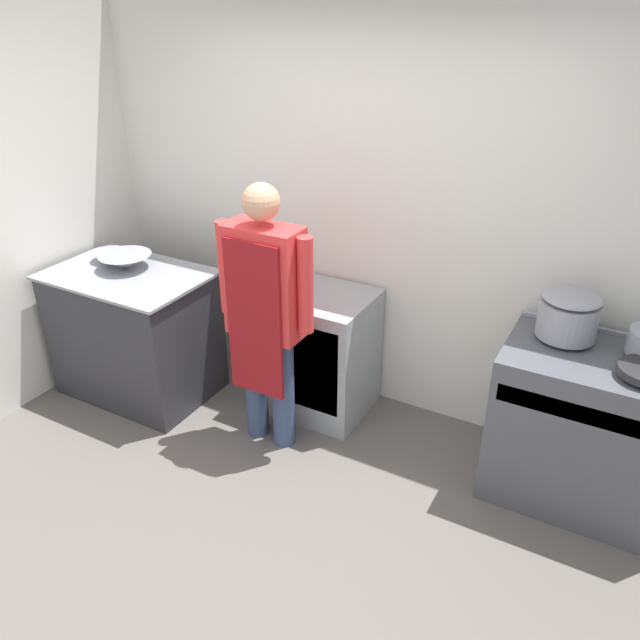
{
  "coord_description": "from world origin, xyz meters",
  "views": [
    {
      "loc": [
        1.54,
        -1.86,
        2.57
      ],
      "look_at": [
        0.02,
        0.89,
        0.92
      ],
      "focal_mm": 35.0,
      "sensor_mm": 36.0,
      "label": 1
    }
  ],
  "objects": [
    {
      "name": "ground_plane",
      "position": [
        0.0,
        0.0,
        0.0
      ],
      "size": [
        14.0,
        14.0,
        0.0
      ],
      "primitive_type": "plane",
      "color": "#5B5651"
    },
    {
      "name": "wall_back",
      "position": [
        0.0,
        1.64,
        1.35
      ],
      "size": [
        8.0,
        0.05,
        2.7
      ],
      "color": "silver",
      "rests_on": "ground_plane"
    },
    {
      "name": "wall_left",
      "position": [
        -2.06,
        1.0,
        1.35
      ],
      "size": [
        0.05,
        8.0,
        2.7
      ],
      "color": "silver",
      "rests_on": "ground_plane"
    },
    {
      "name": "prep_counter",
      "position": [
        -1.45,
        0.87,
        0.46
      ],
      "size": [
        1.07,
        0.73,
        0.91
      ],
      "color": "#2D2D33",
      "rests_on": "ground_plane"
    },
    {
      "name": "stove",
      "position": [
        1.49,
        1.25,
        0.46
      ],
      "size": [
        0.98,
        0.63,
        0.93
      ],
      "color": "#4C4F56",
      "rests_on": "ground_plane"
    },
    {
      "name": "fridge_unit",
      "position": [
        -0.23,
        1.3,
        0.43
      ],
      "size": [
        0.71,
        0.57,
        0.86
      ],
      "color": "#93999E",
      "rests_on": "ground_plane"
    },
    {
      "name": "person_cook",
      "position": [
        -0.31,
        0.83,
        0.95
      ],
      "size": [
        0.63,
        0.24,
        1.68
      ],
      "color": "#38476B",
      "rests_on": "ground_plane"
    },
    {
      "name": "mixing_bowl",
      "position": [
        -1.51,
        0.94,
        0.96
      ],
      "size": [
        0.36,
        0.36,
        0.1
      ],
      "color": "gray",
      "rests_on": "prep_counter"
    },
    {
      "name": "small_bowl",
      "position": [
        -1.71,
        0.99,
        0.95
      ],
      "size": [
        0.23,
        0.23,
        0.07
      ],
      "color": "gray",
      "rests_on": "prep_counter"
    },
    {
      "name": "stock_pot",
      "position": [
        1.27,
        1.36,
        1.06
      ],
      "size": [
        0.31,
        0.31,
        0.25
      ],
      "color": "gray",
      "rests_on": "stove"
    }
  ]
}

